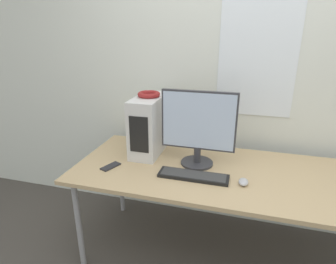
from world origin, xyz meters
The scene contains 8 objects.
wall_back centered at (0.00, 0.99, 1.35)m, with size 8.00×0.07×2.70m.
desk centered at (0.00, 0.43, 0.69)m, with size 2.22×0.86×0.74m.
pc_tower centered at (-0.67, 0.61, 0.96)m, with size 0.20×0.45×0.44m.
headphones centered at (-0.67, 0.61, 1.20)m, with size 0.17×0.17×0.04m.
monitor_main centered at (-0.27, 0.49, 1.02)m, with size 0.51×0.23×0.53m.
keyboard centered at (-0.26, 0.29, 0.75)m, with size 0.46×0.13×0.02m.
mouse centered at (0.06, 0.29, 0.75)m, with size 0.06×0.09×0.03m.
cell_phone centered at (-0.85, 0.27, 0.74)m, with size 0.11×0.16×0.01m.
Camera 1 is at (0.02, -1.31, 1.65)m, focal length 30.00 mm.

